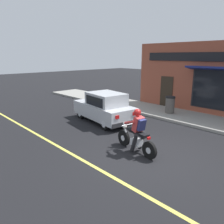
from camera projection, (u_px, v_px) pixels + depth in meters
The scene contains 7 objects.
ground_plane at pixel (143, 155), 7.75m from camera, with size 80.00×80.00×0.00m, color black.
sidewalk_curb at pixel (160, 111), 13.47m from camera, with size 2.60×22.00×0.14m, color gray.
lane_stripe at pixel (54, 144), 8.64m from camera, with size 0.12×19.80×0.01m, color #D1C64C.
storefront_building at pixel (211, 79), 12.38m from camera, with size 1.25×9.72×4.20m.
motorcycle_with_rider at pixel (136, 134), 7.81m from camera, with size 0.64×2.01×1.62m.
car_hatchback at pixel (104, 108), 11.44m from camera, with size 2.12×3.96×1.57m.
trash_bin at pixel (170, 105), 12.74m from camera, with size 0.56×0.56×0.98m.
Camera 1 is at (-5.70, -4.40, 3.40)m, focal length 35.00 mm.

